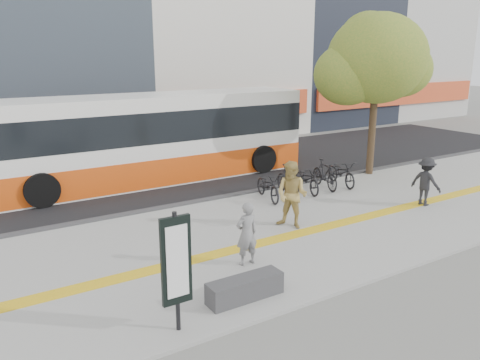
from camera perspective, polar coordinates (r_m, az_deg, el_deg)
ground at (r=12.23m, az=7.87°, el=-8.58°), size 120.00×120.00×0.00m
sidewalk at (r=13.30m, az=3.70°, el=-6.30°), size 40.00×7.00×0.08m
tactile_strip at (r=12.92m, az=5.01°, el=-6.78°), size 40.00×0.45×0.01m
street at (r=19.58m, az=-9.28°, el=0.48°), size 40.00×8.00×0.06m
curb at (r=16.09m, az=-3.63°, el=-2.38°), size 40.00×0.25×0.14m
bench at (r=9.82m, az=0.60°, el=-12.65°), size 1.60×0.45×0.45m
signboard at (r=8.42m, az=-7.53°, el=-9.65°), size 0.55×0.10×2.20m
street_tree at (r=19.71m, az=15.57°, el=13.43°), size 4.40×3.80×6.31m
bus at (r=18.60m, az=-10.42°, el=4.58°), size 12.20×2.89×3.25m
bicycle_row at (r=16.99m, az=7.90°, el=0.19°), size 4.33×1.88×1.04m
seated_woman at (r=11.08m, az=0.79°, el=-6.36°), size 0.56×0.38×1.49m
pedestrian_tan at (r=13.40m, az=6.15°, el=-1.76°), size 1.06×1.14×1.88m
pedestrian_dark at (r=16.43m, az=21.10°, el=-0.16°), size 0.71×1.07×1.55m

